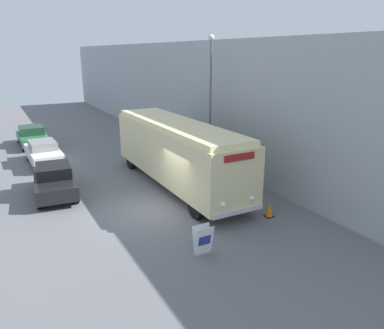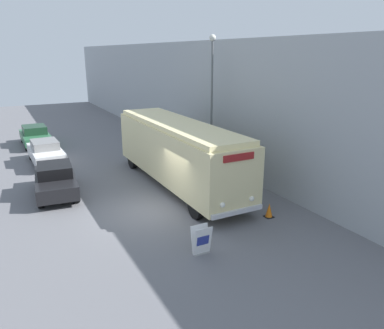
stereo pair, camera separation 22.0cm
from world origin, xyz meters
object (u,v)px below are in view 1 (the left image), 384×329
(traffic_cone, at_px, (269,210))
(parked_car_mid, at_px, (44,153))
(streetlamp, at_px, (211,88))
(sign_board, at_px, (203,240))
(parked_car_near, at_px, (55,180))
(vintage_bus, at_px, (177,150))
(parked_car_far, at_px, (32,136))

(traffic_cone, bearing_deg, parked_car_mid, 119.57)
(streetlamp, relative_size, parked_car_mid, 1.73)
(sign_board, bearing_deg, parked_car_near, 113.41)
(vintage_bus, xyz_separation_m, parked_car_near, (-5.93, 1.62, -1.14))
(parked_car_mid, bearing_deg, parked_car_near, -94.41)
(parked_car_far, relative_size, traffic_cone, 7.06)
(vintage_bus, relative_size, parked_car_far, 2.49)
(parked_car_far, bearing_deg, parked_car_mid, -90.49)
(vintage_bus, height_order, parked_car_near, vintage_bus)
(vintage_bus, xyz_separation_m, streetlamp, (2.86, 1.45, 2.96))
(parked_car_near, relative_size, parked_car_far, 1.00)
(parked_car_near, bearing_deg, traffic_cone, -37.13)
(vintage_bus, distance_m, traffic_cone, 5.91)
(streetlamp, xyz_separation_m, parked_car_mid, (-8.49, 6.09, -4.13))
(streetlamp, bearing_deg, vintage_bus, -153.13)
(sign_board, height_order, parked_car_near, parked_car_near)
(parked_car_far, bearing_deg, parked_car_near, -92.22)
(streetlamp, distance_m, parked_car_near, 9.70)
(parked_car_near, height_order, parked_car_mid, parked_car_near)
(parked_car_far, xyz_separation_m, traffic_cone, (7.41, -18.56, -0.45))
(traffic_cone, bearing_deg, sign_board, -162.28)
(vintage_bus, relative_size, parked_car_mid, 2.48)
(sign_board, relative_size, parked_car_far, 0.23)
(parked_car_near, bearing_deg, sign_board, -61.08)
(streetlamp, relative_size, parked_car_far, 1.74)
(streetlamp, height_order, traffic_cone, streetlamp)
(vintage_bus, bearing_deg, streetlamp, 26.87)
(parked_car_mid, xyz_separation_m, parked_car_far, (-0.05, 5.60, 0.00))
(streetlamp, height_order, parked_car_near, streetlamp)
(parked_car_near, height_order, parked_car_far, parked_car_near)
(parked_car_mid, xyz_separation_m, traffic_cone, (7.35, -12.96, -0.45))
(parked_car_mid, distance_m, parked_car_far, 5.60)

